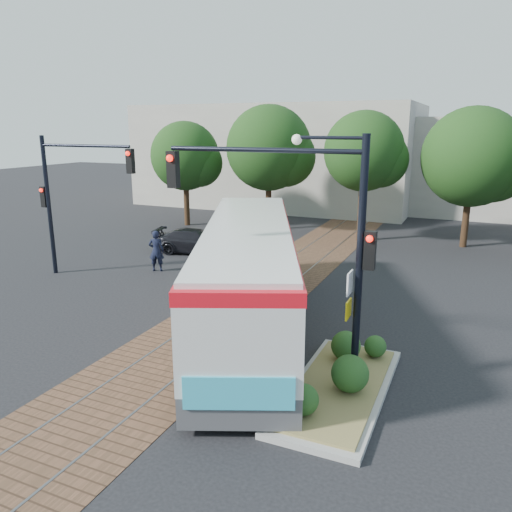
# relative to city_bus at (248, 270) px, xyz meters

# --- Properties ---
(ground) EXTENTS (120.00, 120.00, 0.00)m
(ground) POSITION_rel_city_bus_xyz_m (-0.92, -2.07, -1.88)
(ground) COLOR black
(ground) RESTS_ON ground
(trackbed) EXTENTS (3.60, 40.00, 0.02)m
(trackbed) POSITION_rel_city_bus_xyz_m (-0.92, 1.93, -1.87)
(trackbed) COLOR brown
(trackbed) RESTS_ON ground
(tree_row) EXTENTS (26.40, 5.60, 7.67)m
(tree_row) POSITION_rel_city_bus_xyz_m (0.29, 14.35, 2.97)
(tree_row) COLOR #382314
(tree_row) RESTS_ON ground
(warehouses) EXTENTS (40.00, 13.00, 8.00)m
(warehouses) POSITION_rel_city_bus_xyz_m (-1.45, 26.68, 1.94)
(warehouses) COLOR #ADA899
(warehouses) RESTS_ON ground
(city_bus) EXTENTS (7.39, 12.60, 3.37)m
(city_bus) POSITION_rel_city_bus_xyz_m (0.00, 0.00, 0.00)
(city_bus) COLOR #48474A
(city_bus) RESTS_ON ground
(traffic_island) EXTENTS (2.20, 5.20, 1.13)m
(traffic_island) POSITION_rel_city_bus_xyz_m (3.90, -2.96, -1.55)
(traffic_island) COLOR gray
(traffic_island) RESTS_ON ground
(signal_pole_main) EXTENTS (5.49, 0.46, 6.00)m
(signal_pole_main) POSITION_rel_city_bus_xyz_m (2.94, -2.87, 2.28)
(signal_pole_main) COLOR black
(signal_pole_main) RESTS_ON ground
(signal_pole_left) EXTENTS (4.99, 0.34, 6.00)m
(signal_pole_left) POSITION_rel_city_bus_xyz_m (-9.29, 1.93, 1.99)
(signal_pole_left) COLOR black
(signal_pole_left) RESTS_ON ground
(officer) EXTENTS (0.80, 0.67, 1.87)m
(officer) POSITION_rel_city_bus_xyz_m (-6.43, 4.04, -0.94)
(officer) COLOR black
(officer) RESTS_ON ground
(parked_car) EXTENTS (4.55, 2.63, 1.24)m
(parked_car) POSITION_rel_city_bus_xyz_m (-6.53, 7.65, -1.26)
(parked_car) COLOR black
(parked_car) RESTS_ON ground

